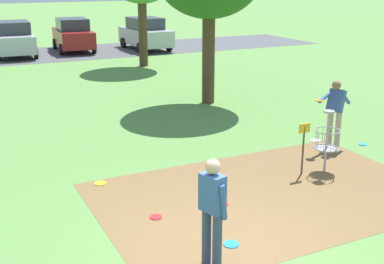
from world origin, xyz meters
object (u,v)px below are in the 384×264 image
Objects in this scene: frisbee_far_right at (156,217)px; disc_golf_basket at (324,139)px; parked_car_center_left at (14,39)px; player_throwing at (335,109)px; frisbee_near_basket at (100,183)px; player_foreground_watching at (212,208)px; frisbee_scattered_a at (315,140)px; frisbee_mid_grass at (363,144)px; parked_car_rightmost at (145,34)px; frisbee_far_left at (231,244)px; parked_car_center_right at (73,35)px.

disc_golf_basket is at bearing 6.01° from frisbee_far_right.
frisbee_far_right is at bearing -91.25° from parked_car_center_left.
player_throwing is 6.58× the size of frisbee_near_basket.
player_throwing is 6.03m from frisbee_near_basket.
player_foreground_watching is 6.61× the size of frisbee_scattered_a.
player_foreground_watching is 0.40× the size of parked_car_center_left.
parked_car_rightmost is (1.36, 18.83, 0.91)m from frisbee_mid_grass.
parked_car_center_left is 7.25m from parked_car_rightmost.
player_throwing is 6.61× the size of frisbee_scattered_a.
player_throwing is at bearing 33.27° from player_foreground_watching.
player_foreground_watching is at bearing -142.33° from frisbee_scattered_a.
player_throwing is at bearing -96.70° from parked_car_rightmost.
frisbee_near_basket is 1.99m from frisbee_far_right.
player_foreground_watching reaches higher than disc_golf_basket.
parked_car_rightmost is at bearing 85.87° from frisbee_mid_grass.
frisbee_far_left is at bearing -107.75° from parked_car_rightmost.
frisbee_scattered_a is 0.06× the size of parked_car_rightmost.
parked_car_rightmost is at bearing 69.27° from frisbee_far_right.
frisbee_near_basket is 0.06× the size of parked_car_center_left.
frisbee_scattered_a is (5.88, 0.30, 0.00)m from frisbee_near_basket.
parked_car_center_right is (3.75, 21.52, 0.91)m from frisbee_far_right.
disc_golf_basket is 6.20× the size of frisbee_far_right.
frisbee_far_right is (-4.14, -0.44, -0.74)m from disc_golf_basket.
disc_golf_basket is 1.84m from player_throwing.
frisbee_near_basket is 20.08m from parked_car_rightmost.
frisbee_near_basket is 0.06× the size of parked_car_center_right.
player_foreground_watching is 2.09m from frisbee_far_right.
frisbee_far_left is 0.06× the size of parked_car_center_left.
parked_car_rightmost is (2.19, 18.62, -0.06)m from player_throwing.
parked_car_center_left reaches higher than frisbee_far_right.
parked_car_center_left is at bearing 104.87° from frisbee_scattered_a.
frisbee_mid_grass is 20.27m from parked_car_center_right.
frisbee_far_left is 5.96m from frisbee_scattered_a.
frisbee_far_left is at bearing -70.65° from frisbee_near_basket.
frisbee_far_right is 21.87m from parked_car_center_right.
disc_golf_basket is 0.32× the size of parked_car_center_left.
parked_car_center_left reaches higher than frisbee_mid_grass.
player_foreground_watching is at bearing -150.23° from disc_golf_basket.
frisbee_mid_grass is at bearing -14.65° from player_throwing.
frisbee_far_right is (0.45, -1.94, 0.00)m from frisbee_near_basket.
frisbee_far_left is (-3.41, -1.86, -0.74)m from disc_golf_basket.
disc_golf_basket is 4.23m from frisbee_far_right.
frisbee_far_right is at bearing 117.04° from frisbee_far_left.
frisbee_near_basket and frisbee_mid_grass have the same top height.
player_foreground_watching is 0.40× the size of parked_car_rightmost.
parked_car_center_right is (-2.57, 20.08, 0.91)m from frisbee_mid_grass.
parked_car_rightmost reaches higher than frisbee_scattered_a.
frisbee_scattered_a is at bearing -75.13° from parked_car_center_left.
disc_golf_basket is 0.81× the size of player_throwing.
parked_car_center_right is (3.29, 0.57, 0.00)m from parked_car_center_left.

